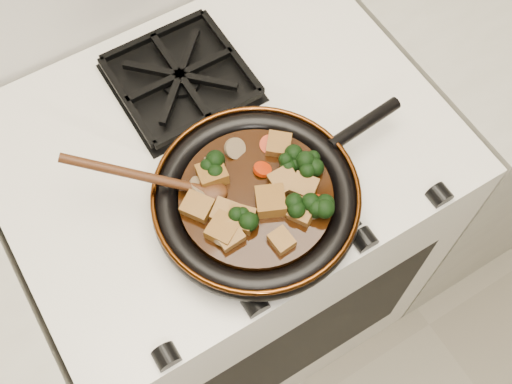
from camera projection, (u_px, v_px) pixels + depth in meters
stove at (230, 241)px, 1.50m from camera, size 0.76×0.60×0.90m
burner_grate_front at (263, 199)px, 1.03m from camera, size 0.23×0.23×0.03m
burner_grate_back at (181, 78)px, 1.14m from camera, size 0.23×0.23×0.03m
skillet at (257, 199)px, 0.99m from camera, size 0.45×0.33×0.05m
braising_sauce at (256, 198)px, 0.99m from camera, size 0.24×0.24×0.02m
tofu_cube_0 at (223, 229)px, 0.95m from camera, size 0.06×0.06×0.02m
tofu_cube_1 at (226, 213)px, 0.96m from camera, size 0.05×0.05×0.02m
tofu_cube_2 at (271, 201)px, 0.97m from camera, size 0.06×0.06×0.03m
tofu_cube_3 at (302, 211)px, 0.96m from camera, size 0.05×0.05×0.03m
tofu_cube_4 at (198, 207)px, 0.96m from camera, size 0.06×0.06×0.03m
tofu_cube_5 at (282, 241)px, 0.94m from camera, size 0.03×0.04×0.02m
tofu_cube_6 at (304, 187)px, 0.98m from camera, size 0.05×0.05×0.03m
tofu_cube_7 at (240, 219)px, 0.95m from camera, size 0.06×0.06×0.03m
tofu_cube_8 at (279, 145)px, 1.01m from camera, size 0.05×0.05×0.03m
tofu_cube_9 at (284, 181)px, 0.98m from camera, size 0.04×0.04×0.03m
tofu_cube_10 at (212, 174)px, 0.99m from camera, size 0.05×0.05×0.03m
tofu_cube_11 at (229, 236)px, 0.94m from camera, size 0.04×0.04×0.03m
broccoli_floret_0 at (216, 166)px, 0.99m from camera, size 0.09×0.08×0.05m
broccoli_floret_1 at (317, 208)px, 0.96m from camera, size 0.09×0.09×0.07m
broccoli_floret_2 at (311, 167)px, 0.99m from camera, size 0.09×0.08×0.06m
broccoli_floret_3 at (244, 217)px, 0.95m from camera, size 0.09×0.08×0.07m
broccoli_floret_4 at (300, 202)px, 0.96m from camera, size 0.07×0.08×0.07m
broccoli_floret_5 at (295, 162)px, 1.00m from camera, size 0.09×0.08×0.07m
carrot_coin_0 at (316, 203)px, 0.97m from camera, size 0.03×0.03×0.02m
carrot_coin_1 at (262, 169)px, 1.00m from camera, size 0.03×0.03×0.02m
carrot_coin_2 at (290, 161)px, 1.00m from camera, size 0.03×0.03×0.02m
carrot_coin_3 at (309, 167)px, 1.00m from camera, size 0.03×0.03×0.02m
carrot_coin_4 at (218, 173)px, 0.99m from camera, size 0.03×0.03×0.01m
carrot_coin_5 at (270, 144)px, 1.02m from camera, size 0.03×0.03×0.02m
mushroom_slice_0 at (214, 161)px, 1.00m from camera, size 0.04×0.04×0.03m
mushroom_slice_1 at (235, 148)px, 1.01m from camera, size 0.04×0.04×0.03m
mushroom_slice_2 at (311, 207)px, 0.96m from camera, size 0.04×0.05×0.03m
mushroom_slice_3 at (224, 237)px, 0.94m from camera, size 0.05×0.05×0.02m
mushroom_slice_4 at (200, 187)px, 0.98m from camera, size 0.04×0.04×0.03m
wooden_spoon at (169, 182)px, 0.96m from camera, size 0.13×0.11×0.23m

